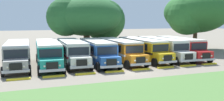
# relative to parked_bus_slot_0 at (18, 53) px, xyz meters

# --- Properties ---
(ground_plane) EXTENTS (220.00, 220.00, 0.00)m
(ground_plane) POSITION_rel_parked_bus_slot_0_xyz_m (10.77, -6.55, -1.58)
(ground_plane) COLOR slate
(foreground_grass_strip) EXTENTS (80.00, 10.40, 0.01)m
(foreground_grass_strip) POSITION_rel_parked_bus_slot_0_xyz_m (10.77, -15.19, -1.58)
(foreground_grass_strip) COLOR #4C7538
(foreground_grass_strip) RESTS_ON ground_plane
(parked_bus_slot_0) EXTENTS (2.86, 10.86, 2.82)m
(parked_bus_slot_0) POSITION_rel_parked_bus_slot_0_xyz_m (0.00, 0.00, 0.00)
(parked_bus_slot_0) COLOR #9E9993
(parked_bus_slot_0) RESTS_ON ground_plane
(parked_bus_slot_1) EXTENTS (3.03, 10.89, 2.82)m
(parked_bus_slot_1) POSITION_rel_parked_bus_slot_0_xyz_m (3.29, -0.65, 0.00)
(parked_bus_slot_1) COLOR teal
(parked_bus_slot_1) RESTS_ON ground_plane
(parked_bus_slot_2) EXTENTS (2.90, 10.87, 2.82)m
(parked_bus_slot_2) POSITION_rel_parked_bus_slot_0_xyz_m (6.16, -0.07, 0.00)
(parked_bus_slot_2) COLOR silver
(parked_bus_slot_2) RESTS_ON ground_plane
(parked_bus_slot_3) EXTENTS (3.02, 10.88, 2.82)m
(parked_bus_slot_3) POSITION_rel_parked_bus_slot_0_xyz_m (9.14, -0.86, 0.00)
(parked_bus_slot_3) COLOR #23519E
(parked_bus_slot_3) RESTS_ON ground_plane
(parked_bus_slot_4) EXTENTS (2.93, 10.87, 2.82)m
(parked_bus_slot_4) POSITION_rel_parked_bus_slot_0_xyz_m (12.13, -0.73, 0.00)
(parked_bus_slot_4) COLOR orange
(parked_bus_slot_4) RESTS_ON ground_plane
(parked_bus_slot_5) EXTENTS (3.10, 10.89, 2.82)m
(parked_bus_slot_5) POSITION_rel_parked_bus_slot_0_xyz_m (15.51, -0.57, 0.00)
(parked_bus_slot_5) COLOR yellow
(parked_bus_slot_5) RESTS_ON ground_plane
(parked_bus_slot_6) EXTENTS (2.78, 10.85, 2.82)m
(parked_bus_slot_6) POSITION_rel_parked_bus_slot_0_xyz_m (18.51, -0.66, 0.00)
(parked_bus_slot_6) COLOR silver
(parked_bus_slot_6) RESTS_ON ground_plane
(parked_bus_slot_7) EXTENTS (3.27, 10.93, 2.82)m
(parked_bus_slot_7) POSITION_rel_parked_bus_slot_0_xyz_m (21.36, -0.79, 0.00)
(parked_bus_slot_7) COLOR red
(parked_bus_slot_7) RESTS_ON ground_plane
(curb_wheelstop_0) EXTENTS (2.00, 0.36, 0.15)m
(curb_wheelstop_0) POSITION_rel_parked_bus_slot_0_xyz_m (0.11, -6.56, -1.51)
(curb_wheelstop_0) COLOR yellow
(curb_wheelstop_0) RESTS_ON ground_plane
(curb_wheelstop_1) EXTENTS (2.00, 0.36, 0.15)m
(curb_wheelstop_1) POSITION_rel_parked_bus_slot_0_xyz_m (3.16, -6.56, -1.51)
(curb_wheelstop_1) COLOR yellow
(curb_wheelstop_1) RESTS_ON ground_plane
(curb_wheelstop_2) EXTENTS (2.00, 0.36, 0.15)m
(curb_wheelstop_2) POSITION_rel_parked_bus_slot_0_xyz_m (6.20, -6.56, -1.51)
(curb_wheelstop_2) COLOR yellow
(curb_wheelstop_2) RESTS_ON ground_plane
(curb_wheelstop_3) EXTENTS (2.00, 0.36, 0.15)m
(curb_wheelstop_3) POSITION_rel_parked_bus_slot_0_xyz_m (9.25, -6.56, -1.51)
(curb_wheelstop_3) COLOR yellow
(curb_wheelstop_3) RESTS_ON ground_plane
(curb_wheelstop_4) EXTENTS (2.00, 0.36, 0.15)m
(curb_wheelstop_4) POSITION_rel_parked_bus_slot_0_xyz_m (12.30, -6.56, -1.51)
(curb_wheelstop_4) COLOR yellow
(curb_wheelstop_4) RESTS_ON ground_plane
(curb_wheelstop_5) EXTENTS (2.00, 0.36, 0.15)m
(curb_wheelstop_5) POSITION_rel_parked_bus_slot_0_xyz_m (15.34, -6.56, -1.51)
(curb_wheelstop_5) COLOR yellow
(curb_wheelstop_5) RESTS_ON ground_plane
(curb_wheelstop_6) EXTENTS (2.00, 0.36, 0.15)m
(curb_wheelstop_6) POSITION_rel_parked_bus_slot_0_xyz_m (18.39, -6.56, -1.51)
(curb_wheelstop_6) COLOR yellow
(curb_wheelstop_6) RESTS_ON ground_plane
(curb_wheelstop_7) EXTENTS (2.00, 0.36, 0.15)m
(curb_wheelstop_7) POSITION_rel_parked_bus_slot_0_xyz_m (21.44, -6.56, -1.51)
(curb_wheelstop_7) COLOR yellow
(curb_wheelstop_7) RESTS_ON ground_plane
(broad_shade_tree) EXTENTS (13.50, 12.10, 9.00)m
(broad_shade_tree) POSITION_rel_parked_bus_slot_0_xyz_m (10.74, 9.30, 4.16)
(broad_shade_tree) COLOR brown
(broad_shade_tree) RESTS_ON ground_plane
(secondary_tree) EXTENTS (12.01, 12.09, 10.22)m
(secondary_tree) POSITION_rel_parked_bus_slot_0_xyz_m (29.19, 6.22, 4.91)
(secondary_tree) COLOR brown
(secondary_tree) RESTS_ON ground_plane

